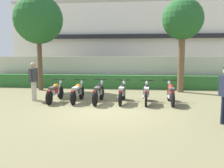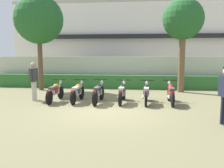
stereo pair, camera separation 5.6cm
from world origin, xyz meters
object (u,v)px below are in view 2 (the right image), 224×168
Objects in this scene: motorcycle_in_row_0 at (55,92)px; motorcycle_in_row_1 at (78,92)px; tree_far_side at (183,20)px; motorcycle_in_row_3 at (122,92)px; tree_near_inspector at (39,20)px; motorcycle_in_row_5 at (171,93)px; inspector_person at (34,78)px; parked_car at (100,69)px; motorcycle_in_row_2 at (98,92)px; motorcycle_in_row_4 at (146,93)px.

motorcycle_in_row_1 is at bearing -86.33° from motorcycle_in_row_0.
tree_far_side reaches higher than motorcycle_in_row_3.
motorcycle_in_row_1 is (3.01, -3.23, -3.57)m from tree_near_inspector.
motorcycle_in_row_5 is 6.13m from inspector_person.
parked_car is at bearing 137.19° from tree_far_side.
tree_far_side is 5.66m from motorcycle_in_row_3.
parked_car is 2.31× the size of motorcycle_in_row_2.
motorcycle_in_row_3 is 0.98× the size of motorcycle_in_row_5.
tree_near_inspector is at bearing 60.39° from motorcycle_in_row_3.
motorcycle_in_row_2 is at bearing 93.06° from motorcycle_in_row_5.
motorcycle_in_row_2 is 1.02× the size of motorcycle_in_row_5.
motorcycle_in_row_3 is at bearing -86.87° from motorcycle_in_row_0.
inspector_person is at bearing 87.92° from motorcycle_in_row_1.
motorcycle_in_row_2 is at bearing -139.59° from tree_far_side.
parked_car is 8.34m from motorcycle_in_row_1.
tree_far_side is at bearing -27.88° from motorcycle_in_row_4.
motorcycle_in_row_2 is 3.08m from inspector_person.
parked_car reaches higher than motorcycle_in_row_5.
tree_near_inspector is at bearing 64.50° from motorcycle_in_row_4.
motorcycle_in_row_0 is 1.96m from motorcycle_in_row_2.
motorcycle_in_row_2 is 1.06× the size of motorcycle_in_row_4.
motorcycle_in_row_1 is at bearing 91.16° from motorcycle_in_row_5.
inspector_person is (-4.03, 0.14, 0.58)m from motorcycle_in_row_3.
tree_far_side is 7.70m from motorcycle_in_row_0.
inspector_person reaches higher than motorcycle_in_row_1.
parked_car is at bearing -2.37° from motorcycle_in_row_0.
motorcycle_in_row_2 reaches higher than motorcycle_in_row_0.
motorcycle_in_row_2 is at bearing -4.86° from inspector_person.
parked_car is 2.38× the size of motorcycle_in_row_0.
parked_car is 0.85× the size of tree_near_inspector.
motorcycle_in_row_3 is (2.98, 0.06, 0.01)m from motorcycle_in_row_0.
parked_car is 8.33m from inspector_person.
parked_car reaches higher than motorcycle_in_row_3.
motorcycle_in_row_4 is (-1.99, -3.36, -3.43)m from tree_far_side.
motorcycle_in_row_0 is 5.04m from motorcycle_in_row_5.
parked_car is 2.42× the size of motorcycle_in_row_3.
tree_near_inspector reaches higher than motorcycle_in_row_1.
parked_car is 2.45× the size of motorcycle_in_row_4.
inspector_person is (-3.01, 0.26, 0.57)m from motorcycle_in_row_2.
parked_car is at bearing 4.96° from motorcycle_in_row_1.
motorcycle_in_row_1 reaches higher than motorcycle_in_row_0.
motorcycle_in_row_3 is (2.33, -8.29, -0.49)m from parked_car.
motorcycle_in_row_3 reaches higher than motorcycle_in_row_0.
motorcycle_in_row_0 is at bearing -10.33° from inspector_person.
tree_far_side is 2.61× the size of motorcycle_in_row_5.
motorcycle_in_row_2 reaches higher than motorcycle_in_row_4.
motorcycle_in_row_3 is (1.02, 0.12, -0.01)m from motorcycle_in_row_2.
parked_car is at bearing 18.85° from motorcycle_in_row_3.
tree_far_side is 2.93× the size of inspector_person.
motorcycle_in_row_1 is 3.00m from motorcycle_in_row_4.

